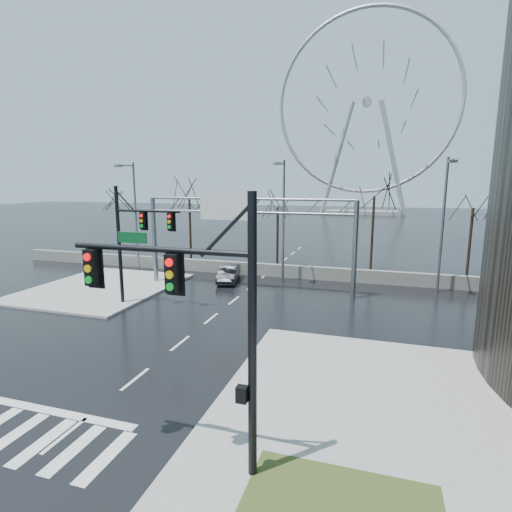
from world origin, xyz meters
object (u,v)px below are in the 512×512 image
at_px(signal_mast_near, 204,308).
at_px(car, 229,274).
at_px(signal_mast_far, 133,235).
at_px(ferris_wheel, 367,110).
at_px(sign_gantry, 242,223).

relative_size(signal_mast_near, car, 1.89).
distance_m(signal_mast_near, signal_mast_far, 17.03).
xyz_separation_m(signal_mast_near, ferris_wheel, (-0.14, 99.04, 21.26)).
xyz_separation_m(signal_mast_far, ferris_wheel, (10.87, 86.04, 21.30)).
height_order(sign_gantry, ferris_wheel, ferris_wheel).
bearing_deg(sign_gantry, signal_mast_far, -132.47).
distance_m(sign_gantry, car, 5.29).
bearing_deg(ferris_wheel, signal_mast_far, -97.20).
distance_m(signal_mast_far, ferris_wheel, 89.30).
bearing_deg(signal_mast_near, ferris_wheel, 90.08).
relative_size(signal_mast_far, car, 1.89).
bearing_deg(car, ferris_wheel, 72.69).
bearing_deg(signal_mast_far, ferris_wheel, 82.80).
relative_size(ferris_wheel, car, 12.06).
relative_size(signal_mast_near, ferris_wheel, 0.16).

